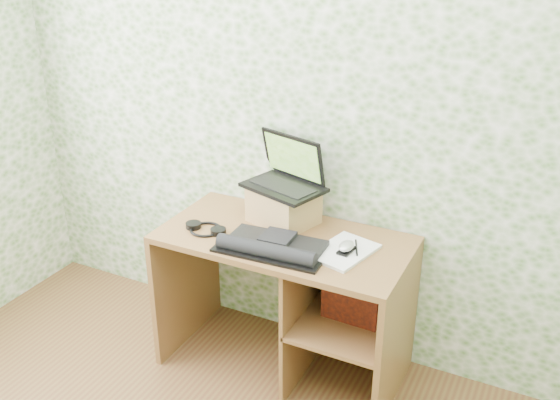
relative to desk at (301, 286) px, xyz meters
The scene contains 10 objects.
wall_back 0.87m from the desk, 105.57° to the left, with size 3.50×3.50×0.00m, color silver.
desk is the anchor object (origin of this frame).
riser 0.41m from the desk, 142.80° to the left, with size 0.30×0.25×0.18m, color #9E7A46.
laptop 0.55m from the desk, 134.32° to the left, with size 0.43×0.37×0.25m.
keyboard 0.35m from the desk, 110.52° to the right, with size 0.52×0.28×0.07m.
headphones 0.55m from the desk, 162.59° to the right, with size 0.22×0.16×0.03m.
notepad 0.36m from the desk, 11.14° to the right, with size 0.21×0.31×0.01m, color silver.
mouse 0.39m from the desk, 12.80° to the right, with size 0.06×0.10×0.03m, color silver.
pen 0.40m from the desk, ahead, with size 0.01×0.01×0.15m, color black.
red_box 0.29m from the desk, ahead, with size 0.28×0.09×0.33m, color maroon.
Camera 1 is at (1.15, -0.92, 2.14)m, focal length 40.00 mm.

